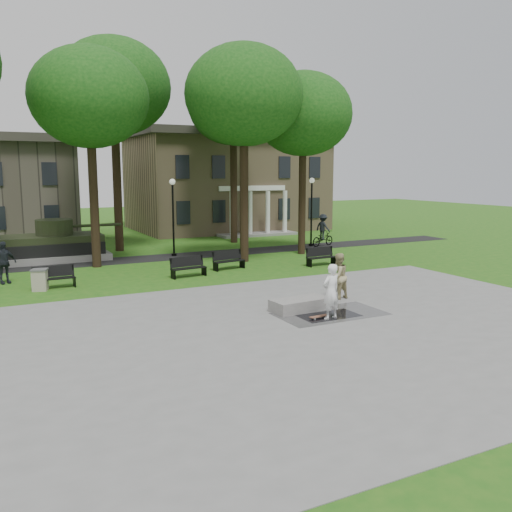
{
  "coord_description": "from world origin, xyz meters",
  "views": [
    {
      "loc": [
        -9.91,
        -19.48,
        5.2
      ],
      "look_at": [
        1.0,
        2.05,
        1.4
      ],
      "focal_mm": 38.0,
      "sensor_mm": 36.0,
      "label": 1
    }
  ],
  "objects_px": {
    "skateboarder": "(331,292)",
    "park_bench_0": "(54,277)",
    "cyclist": "(323,233)",
    "concrete_block": "(300,305)",
    "trash_bin": "(40,280)",
    "friend_watching": "(338,276)"
  },
  "relations": [
    {
      "from": "skateboarder",
      "to": "friend_watching",
      "type": "relative_size",
      "value": 1.05
    },
    {
      "from": "cyclist",
      "to": "trash_bin",
      "type": "bearing_deg",
      "value": 92.77
    },
    {
      "from": "concrete_block",
      "to": "cyclist",
      "type": "xyz_separation_m",
      "value": [
        10.69,
        14.45,
        0.67
      ]
    },
    {
      "from": "trash_bin",
      "to": "cyclist",
      "type": "bearing_deg",
      "value": 18.27
    },
    {
      "from": "skateboarder",
      "to": "concrete_block",
      "type": "bearing_deg",
      "value": -86.6
    },
    {
      "from": "skateboarder",
      "to": "trash_bin",
      "type": "xyz_separation_m",
      "value": [
        -8.69,
        9.68,
        -0.52
      ]
    },
    {
      "from": "skateboarder",
      "to": "park_bench_0",
      "type": "height_order",
      "value": "skateboarder"
    },
    {
      "from": "skateboarder",
      "to": "park_bench_0",
      "type": "relative_size",
      "value": 1.09
    },
    {
      "from": "skateboarder",
      "to": "park_bench_0",
      "type": "distance_m",
      "value": 12.78
    },
    {
      "from": "concrete_block",
      "to": "skateboarder",
      "type": "distance_m",
      "value": 1.73
    },
    {
      "from": "cyclist",
      "to": "park_bench_0",
      "type": "relative_size",
      "value": 1.23
    },
    {
      "from": "skateboarder",
      "to": "cyclist",
      "type": "bearing_deg",
      "value": -132.33
    },
    {
      "from": "concrete_block",
      "to": "friend_watching",
      "type": "bearing_deg",
      "value": 20.76
    },
    {
      "from": "concrete_block",
      "to": "cyclist",
      "type": "relative_size",
      "value": 0.98
    },
    {
      "from": "concrete_block",
      "to": "park_bench_0",
      "type": "bearing_deg",
      "value": 132.69
    },
    {
      "from": "friend_watching",
      "to": "concrete_block",
      "type": "bearing_deg",
      "value": 10.89
    },
    {
      "from": "concrete_block",
      "to": "trash_bin",
      "type": "height_order",
      "value": "trash_bin"
    },
    {
      "from": "skateboarder",
      "to": "friend_watching",
      "type": "xyz_separation_m",
      "value": [
        2.03,
        2.42,
        -0.05
      ]
    },
    {
      "from": "skateboarder",
      "to": "trash_bin",
      "type": "bearing_deg",
      "value": -57.47
    },
    {
      "from": "concrete_block",
      "to": "friend_watching",
      "type": "distance_m",
      "value": 2.63
    },
    {
      "from": "cyclist",
      "to": "trash_bin",
      "type": "xyz_separation_m",
      "value": [
        -19.04,
        -6.28,
        -0.43
      ]
    },
    {
      "from": "friend_watching",
      "to": "cyclist",
      "type": "bearing_deg",
      "value": -131.44
    }
  ]
}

